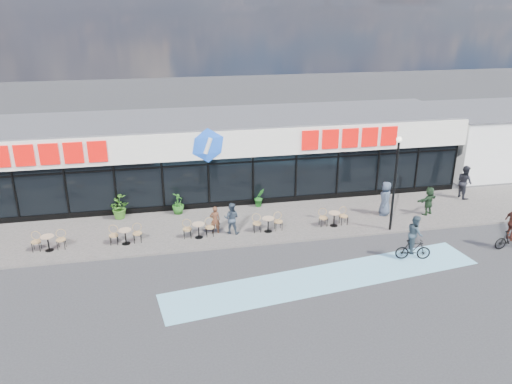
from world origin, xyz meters
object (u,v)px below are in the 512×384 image
at_px(lamp_post, 395,175).
at_px(pedestrian_b, 465,182).
at_px(cyclist_a, 414,240).
at_px(potted_plant_left, 118,208).
at_px(patron_left, 215,220).
at_px(potted_plant_mid, 178,203).
at_px(patron_right, 231,218).
at_px(potted_plant_right, 259,197).
at_px(pedestrian_c, 429,201).
at_px(cyclist_b, 512,231).
at_px(pedestrian_a, 385,198).

bearing_deg(lamp_post, pedestrian_b, 27.99).
bearing_deg(lamp_post, cyclist_a, -95.99).
bearing_deg(potted_plant_left, patron_left, -30.50).
bearing_deg(potted_plant_mid, patron_left, -59.57).
relative_size(patron_right, pedestrian_b, 0.82).
xyz_separation_m(patron_right, pedestrian_b, (14.14, 2.11, 0.18)).
distance_m(potted_plant_mid, potted_plant_right, 4.56).
xyz_separation_m(lamp_post, pedestrian_c, (2.85, 1.41, -2.12)).
height_order(lamp_post, pedestrian_c, lamp_post).
bearing_deg(potted_plant_mid, pedestrian_c, -11.80).
distance_m(pedestrian_c, cyclist_b, 4.67).
bearing_deg(potted_plant_right, cyclist_b, -34.25).
bearing_deg(pedestrian_a, potted_plant_left, -76.10).
bearing_deg(pedestrian_a, lamp_post, 7.53).
bearing_deg(pedestrian_c, pedestrian_a, -33.74).
bearing_deg(patron_right, patron_left, 9.89).
bearing_deg(potted_plant_right, potted_plant_left, -178.92).
distance_m(pedestrian_a, cyclist_b, 6.29).
distance_m(pedestrian_a, pedestrian_c, 2.37).
distance_m(patron_left, patron_right, 0.82).
distance_m(potted_plant_left, cyclist_b, 19.62).
height_order(pedestrian_b, pedestrian_c, pedestrian_b).
relative_size(patron_right, pedestrian_a, 0.86).
distance_m(lamp_post, potted_plant_right, 7.70).
height_order(potted_plant_left, pedestrian_c, pedestrian_c).
distance_m(potted_plant_left, patron_left, 5.62).
bearing_deg(patron_right, pedestrian_a, -154.38).
xyz_separation_m(potted_plant_left, cyclist_a, (13.31, -7.13, 0.24)).
distance_m(pedestrian_a, cyclist_a, 4.84).
xyz_separation_m(lamp_post, pedestrian_b, (6.17, 3.28, -1.92)).
height_order(patron_right, pedestrian_a, pedestrian_a).
bearing_deg(lamp_post, potted_plant_right, 143.76).
height_order(potted_plant_right, cyclist_b, cyclist_b).
bearing_deg(patron_left, pedestrian_c, 177.89).
relative_size(potted_plant_left, patron_right, 0.74).
distance_m(potted_plant_mid, cyclist_a, 12.41).
relative_size(potted_plant_left, potted_plant_mid, 1.02).
distance_m(potted_plant_right, pedestrian_b, 12.13).
bearing_deg(pedestrian_c, cyclist_b, 89.46).
xyz_separation_m(pedestrian_c, cyclist_a, (-3.16, -4.36, 0.05)).
height_order(potted_plant_mid, patron_right, patron_right).
height_order(potted_plant_mid, pedestrian_a, pedestrian_a).
xyz_separation_m(potted_plant_mid, potted_plant_right, (4.55, 0.13, -0.06)).
bearing_deg(potted_plant_right, patron_left, -133.76).
xyz_separation_m(pedestrian_a, pedestrian_b, (5.66, 1.46, 0.04)).
height_order(potted_plant_right, patron_right, patron_right).
height_order(patron_right, cyclist_b, cyclist_b).
bearing_deg(cyclist_a, potted_plant_left, 151.84).
relative_size(lamp_post, potted_plant_mid, 4.12).
relative_size(potted_plant_left, potted_plant_right, 1.14).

